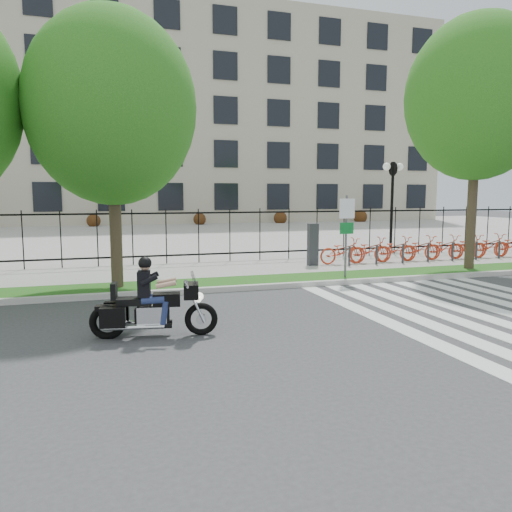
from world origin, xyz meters
name	(u,v)px	position (x,y,z in m)	size (l,w,h in m)	color
ground	(287,329)	(0.00, 0.00, 0.00)	(120.00, 120.00, 0.00)	#363639
curb	(234,288)	(0.00, 4.10, 0.07)	(60.00, 0.20, 0.15)	#B4B2AA
grass_verge	(227,283)	(0.00, 4.95, 0.07)	(60.00, 1.50, 0.15)	#194E13
sidewalk	(209,271)	(0.00, 7.45, 0.07)	(60.00, 3.50, 0.15)	#A6A39B
plaza	(154,234)	(0.00, 25.00, 0.05)	(80.00, 34.00, 0.10)	#A6A39B
crosswalk_stripes	(483,311)	(4.83, 0.00, 0.01)	(5.70, 8.00, 0.01)	silver
iron_fence	(199,236)	(0.00, 9.20, 1.15)	(30.00, 0.06, 2.00)	black
office_building	(132,123)	(0.00, 44.92, 9.97)	(60.00, 21.90, 20.15)	#ACA38B
lamp_post_right	(393,183)	(10.00, 12.00, 3.21)	(1.06, 0.70, 4.25)	black
street_tree_1	(112,108)	(-3.09, 4.95, 4.94)	(4.48, 4.48, 7.38)	#32261B
street_tree_2	(478,98)	(8.62, 4.95, 5.85)	(4.73, 4.73, 8.43)	#32261B
bike_share_station	(443,247)	(9.27, 7.20, 0.63)	(11.08, 0.86, 1.50)	#2D2D33
sign_pole_regulatory	(346,225)	(3.69, 4.58, 1.74)	(0.50, 0.09, 2.50)	#59595B
motorcycle_rider	(153,305)	(-2.60, 0.21, 0.61)	(2.37, 0.88, 1.84)	black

